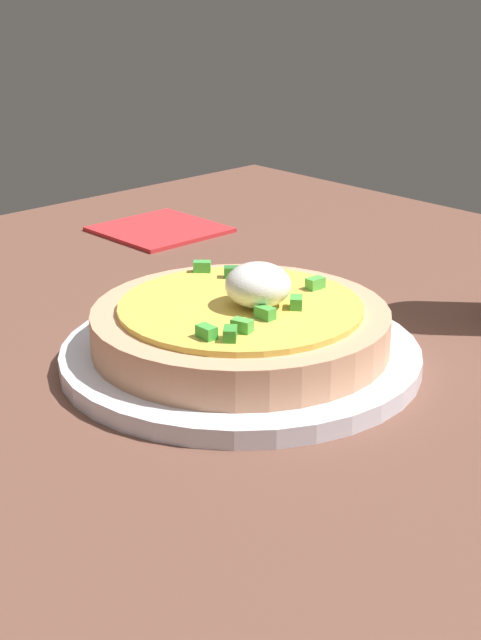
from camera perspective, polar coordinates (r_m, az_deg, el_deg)
dining_table at (r=72.32cm, az=-3.15°, el=-1.93°), size 91.92×80.51×2.62cm
plate at (r=66.73cm, az=0.00°, el=-2.12°), size 24.75×24.75×1.28cm
pizza at (r=65.83cm, az=0.04°, el=-0.28°), size 20.35×20.35×6.12cm
napkin at (r=98.90cm, az=-4.78°, el=5.33°), size 11.10×11.10×0.40cm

